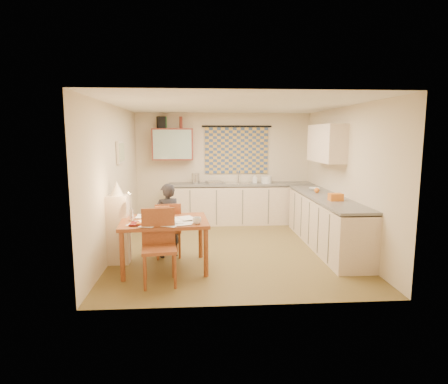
{
  "coord_description": "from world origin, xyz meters",
  "views": [
    {
      "loc": [
        -0.58,
        -6.41,
        2.0
      ],
      "look_at": [
        -0.13,
        0.2,
        0.99
      ],
      "focal_mm": 30.0,
      "sensor_mm": 36.0,
      "label": 1
    }
  ],
  "objects": [
    {
      "name": "candle",
      "position": [
        -1.58,
        -0.92,
        1.04
      ],
      "size": [
        0.03,
        0.03,
        0.22
      ],
      "primitive_type": "cylinder",
      "rotation": [
        0.0,
        0.0,
        0.21
      ],
      "color": "white",
      "rests_on": "dining_table"
    },
    {
      "name": "lampshade",
      "position": [
        -1.84,
        -0.61,
        1.19
      ],
      "size": [
        0.2,
        0.2,
        0.22
      ],
      "primitive_type": "cone",
      "color": "beige",
      "rests_on": "shelf_stand"
    },
    {
      "name": "book",
      "position": [
        -1.47,
        -1.05,
        0.76
      ],
      "size": [
        0.23,
        0.29,
        0.02
      ],
      "primitive_type": "imported",
      "rotation": [
        0.0,
        0.0,
        -0.07
      ],
      "color": "orange",
      "rests_on": "dining_table"
    },
    {
      "name": "wall_right",
      "position": [
        2.01,
        0.0,
        1.25
      ],
      "size": [
        0.02,
        4.5,
        2.5
      ],
      "primitive_type": "cube",
      "color": "beige",
      "rests_on": "floor"
    },
    {
      "name": "shelf_stand",
      "position": [
        -1.84,
        -0.61,
        0.54
      ],
      "size": [
        0.32,
        0.3,
        1.08
      ],
      "primitive_type": "cube",
      "color": "beige",
      "rests_on": "floor"
    },
    {
      "name": "soap_bottle",
      "position": [
        0.7,
        2.0,
        1.02
      ],
      "size": [
        0.1,
        0.1,
        0.21
      ],
      "primitive_type": "imported",
      "rotation": [
        0.0,
        0.0,
        -0.04
      ],
      "color": "white",
      "rests_on": "counter_back"
    },
    {
      "name": "wall_cabinet",
      "position": [
        -1.15,
        2.08,
        1.8
      ],
      "size": [
        0.9,
        0.34,
        0.7
      ],
      "primitive_type": "cube",
      "color": "maroon",
      "rests_on": "wall_back"
    },
    {
      "name": "kettle",
      "position": [
        -0.65,
        1.95,
        1.04
      ],
      "size": [
        0.22,
        0.22,
        0.24
      ],
      "primitive_type": "cylinder",
      "rotation": [
        0.0,
        0.0,
        -0.23
      ],
      "color": "silver",
      "rests_on": "counter_back"
    },
    {
      "name": "wall_cabinet_glass",
      "position": [
        -1.15,
        1.91,
        1.8
      ],
      "size": [
        0.84,
        0.02,
        0.64
      ],
      "primitive_type": "cube",
      "color": "#99B2A5",
      "rests_on": "wall_back"
    },
    {
      "name": "speaker",
      "position": [
        -1.4,
        2.08,
        2.28
      ],
      "size": [
        0.22,
        0.24,
        0.26
      ],
      "primitive_type": "cube",
      "rotation": [
        0.0,
        0.0,
        0.33
      ],
      "color": "black",
      "rests_on": "wall_cabinet"
    },
    {
      "name": "upper_cabinet_right",
      "position": [
        1.83,
        0.55,
        1.85
      ],
      "size": [
        0.34,
        1.3,
        0.7
      ],
      "primitive_type": "cube",
      "color": "beige",
      "rests_on": "wall_right"
    },
    {
      "name": "floor",
      "position": [
        0.0,
        0.0,
        -0.01
      ],
      "size": [
        4.0,
        4.5,
        0.02
      ],
      "primitive_type": "cube",
      "color": "brown",
      "rests_on": "ground"
    },
    {
      "name": "tap",
      "position": [
        0.33,
        2.13,
        1.06
      ],
      "size": [
        0.03,
        0.03,
        0.28
      ],
      "primitive_type": "cylinder",
      "rotation": [
        0.0,
        0.0,
        0.03
      ],
      "color": "silver",
      "rests_on": "counter_back"
    },
    {
      "name": "print_canvas",
      "position": [
        -1.95,
        0.4,
        1.7
      ],
      "size": [
        0.01,
        0.42,
        0.32
      ],
      "primitive_type": "cube",
      "color": "beige",
      "rests_on": "wall_left"
    },
    {
      "name": "dining_table",
      "position": [
        -1.1,
        -0.92,
        0.38
      ],
      "size": [
        1.35,
        1.07,
        0.75
      ],
      "rotation": [
        0.0,
        0.0,
        0.08
      ],
      "color": "brown",
      "rests_on": "floor"
    },
    {
      "name": "wall_front",
      "position": [
        0.0,
        -2.26,
        1.25
      ],
      "size": [
        4.0,
        0.02,
        2.5
      ],
      "primitive_type": "cube",
      "color": "beige",
      "rests_on": "floor"
    },
    {
      "name": "stove",
      "position": [
        1.7,
        -0.78,
        0.45
      ],
      "size": [
        0.58,
        0.58,
        0.9
      ],
      "color": "white",
      "rests_on": "floor"
    },
    {
      "name": "chair_far",
      "position": [
        -1.1,
        -0.35,
        0.28
      ],
      "size": [
        0.48,
        0.48,
        0.92
      ],
      "rotation": [
        0.0,
        0.0,
        3.32
      ],
      "color": "brown",
      "rests_on": "floor"
    },
    {
      "name": "window_blind",
      "position": [
        0.3,
        2.22,
        1.65
      ],
      "size": [
        1.45,
        0.03,
        1.05
      ],
      "primitive_type": "cube",
      "color": "#364E7C",
      "rests_on": "wall_back"
    },
    {
      "name": "wall_left",
      "position": [
        -2.01,
        0.0,
        1.25
      ],
      "size": [
        0.02,
        4.5,
        2.5
      ],
      "primitive_type": "cube",
      "color": "beige",
      "rests_on": "floor"
    },
    {
      "name": "letter_rack",
      "position": [
        -1.15,
        -0.66,
        0.83
      ],
      "size": [
        0.23,
        0.13,
        0.16
      ],
      "primitive_type": "cube",
      "rotation": [
        0.0,
        0.0,
        0.15
      ],
      "color": "brown",
      "rests_on": "dining_table"
    },
    {
      "name": "chair_near",
      "position": [
        -1.12,
        -1.51,
        0.31
      ],
      "size": [
        0.51,
        0.51,
        1.01
      ],
      "rotation": [
        0.0,
        0.0,
        0.12
      ],
      "color": "brown",
      "rests_on": "floor"
    },
    {
      "name": "eyeglasses",
      "position": [
        -0.95,
        -1.22,
        0.76
      ],
      "size": [
        0.13,
        0.06,
        0.02
      ],
      "primitive_type": "cube",
      "rotation": [
        0.0,
        0.0,
        0.13
      ],
      "color": "black",
      "rests_on": "dining_table"
    },
    {
      "name": "ceiling",
      "position": [
        0.0,
        0.0,
        2.51
      ],
      "size": [
        4.0,
        4.5,
        0.02
      ],
      "primitive_type": "cube",
      "color": "white",
      "rests_on": "floor"
    },
    {
      "name": "bowl",
      "position": [
        1.7,
        0.77,
        0.95
      ],
      "size": [
        0.29,
        0.29,
        0.05
      ],
      "primitive_type": "imported",
      "rotation": [
        0.0,
        0.0,
        -0.2
      ],
      "color": "white",
      "rests_on": "counter_right"
    },
    {
      "name": "curtain_rod",
      "position": [
        0.3,
        2.2,
        2.2
      ],
      "size": [
        1.6,
        0.04,
        0.04
      ],
      "primitive_type": "cylinder",
      "rotation": [
        0.0,
        1.57,
        0.0
      ],
      "color": "black",
      "rests_on": "wall_back"
    },
    {
      "name": "candle_holder",
      "position": [
        -1.57,
        -0.94,
        0.84
      ],
      "size": [
        0.07,
        0.07,
        0.18
      ],
      "primitive_type": "cylinder",
      "rotation": [
        0.0,
        0.0,
        0.11
      ],
      "color": "silver",
      "rests_on": "dining_table"
    },
    {
      "name": "dish_rack",
      "position": [
        -0.23,
        1.95,
        0.95
      ],
      "size": [
        0.42,
        0.38,
        0.06
      ],
      "primitive_type": "cube",
      "rotation": [
        0.0,
        0.0,
        0.28
      ],
      "color": "silver",
      "rests_on": "counter_back"
    },
    {
      "name": "orange_bag",
      "position": [
        1.7,
        -0.4,
        0.98
      ],
      "size": [
        0.22,
        0.17,
        0.12
      ],
      "primitive_type": "cube",
      "rotation": [
        0.0,
        0.0,
        0.03
      ],
      "color": "orange",
      "rests_on": "counter_right"
    },
    {
      "name": "fruit_orange",
      "position": [
        1.65,
        0.45,
        0.97
      ],
      "size": [
        0.1,
        0.1,
        0.1
      ],
      "primitive_type": "sphere",
      "color": "orange",
      "rests_on": "counter_right"
    },
    {
      "name": "counter_right",
      "position": [
        1.7,
        0.04,
        0.45
      ],
      "size": [
        0.62,
        2.95,
        0.92
      ],
      "color": "beige",
      "rests_on": "floor"
    },
    {
      "name": "sink",
      "position": [
        0.29,
        1.95,
        0.88
      ],
      "size": [
        0.57,
        0.48,
        0.1
      ],
      "primitive_type": "cube",
      "rotation": [
        0.0,
        0.0,
        -0.05
      ],
      "color": "silver",
      "rests_on": "counter_back"
    },
    {
      "name": "mug",
      "position": [
        -0.61,
        -1.2,
        0.8
      ],
      "size": [
        0.21,
        0.21,
        0.1
      ],
      "primitive_type": "imported",
      "rotation": [
        0.0,
        0.0,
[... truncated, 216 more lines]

